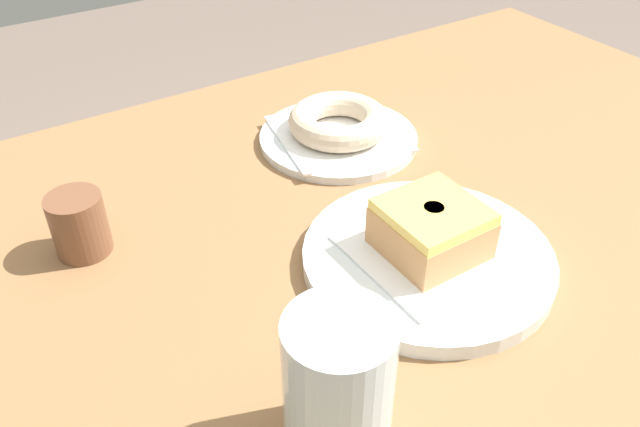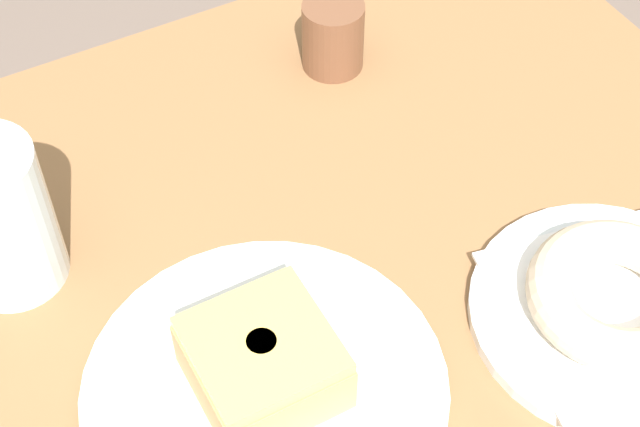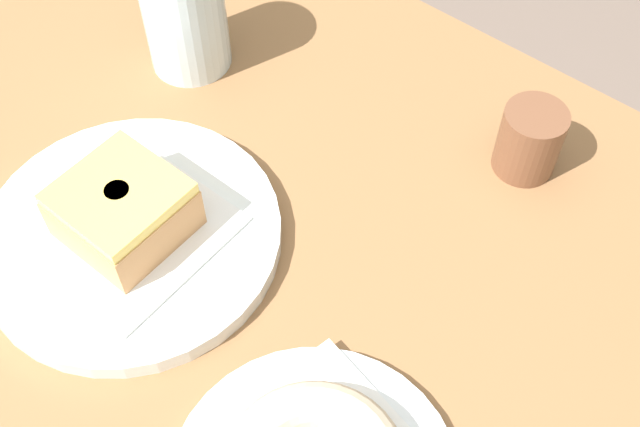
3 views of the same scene
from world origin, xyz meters
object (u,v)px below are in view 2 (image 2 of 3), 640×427
object	(u,v)px
donut_sugar_ring	(617,294)
plate_sugar_ring	(609,314)
sugar_jar	(333,36)
donut_glazed_square	(263,362)
plate_glazed_square	(266,391)

from	to	relation	value
donut_sugar_ring	plate_sugar_ring	bearing A→B (deg)	0.00
donut_sugar_ring	sugar_jar	distance (m)	0.32
donut_glazed_square	plate_glazed_square	bearing A→B (deg)	0.00
donut_sugar_ring	donut_glazed_square	xyz separation A→B (m)	(-0.06, -0.23, 0.01)
donut_glazed_square	sugar_jar	bearing A→B (deg)	143.35
plate_glazed_square	sugar_jar	size ratio (longest dim) A/B	3.80
plate_glazed_square	donut_glazed_square	bearing A→B (deg)	180.00
donut_sugar_ring	donut_glazed_square	world-z (taller)	donut_glazed_square
donut_glazed_square	sugar_jar	distance (m)	0.33
plate_sugar_ring	sugar_jar	size ratio (longest dim) A/B	3.11
donut_glazed_square	donut_sugar_ring	bearing A→B (deg)	76.17
plate_sugar_ring	donut_sugar_ring	world-z (taller)	donut_sugar_ring
donut_glazed_square	sugar_jar	xyz separation A→B (m)	(-0.26, 0.20, -0.01)
plate_sugar_ring	donut_sugar_ring	size ratio (longest dim) A/B	1.58
plate_sugar_ring	sugar_jar	xyz separation A→B (m)	(-0.32, -0.04, 0.03)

